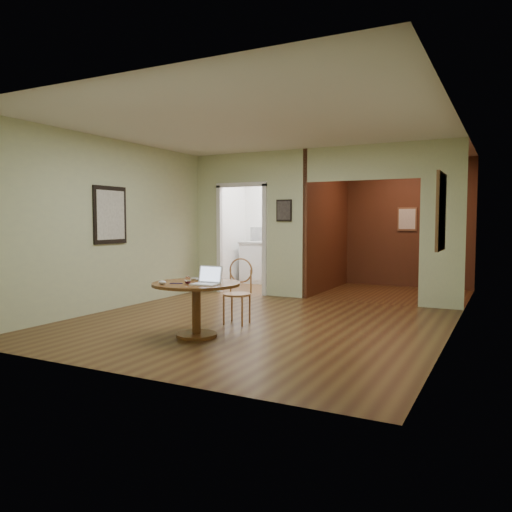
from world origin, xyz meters
The scene contains 11 objects.
floor centered at (0.00, 0.00, 0.00)m, with size 5.00×5.00×0.00m, color #3F2312.
room_shell centered at (-0.47, 3.10, 1.29)m, with size 5.20×7.50×5.00m.
dining_table centered at (-0.24, -0.94, 0.49)m, with size 1.06×1.06×0.66m.
chair centered at (-0.19, 0.01, 0.50)m, with size 0.42×0.42×0.90m.
open_laptop centered at (-0.03, -1.02, 0.72)m, with size 0.31×0.27×0.21m.
closed_laptop centered at (-0.28, -0.74, 0.68)m, with size 0.35×0.22×0.03m, color #B6B6BB.
mouse centered at (-0.50, -1.26, 0.69)m, with size 0.11×0.06×0.04m, color white.
wine_glass centered at (-0.25, -1.10, 0.71)m, with size 0.08×0.08×0.09m, color white, non-canonical shape.
pen centered at (-0.39, -1.14, 0.67)m, with size 0.01×0.01×0.15m, color #0C1059.
kitchen_cabinet centered at (-1.35, 4.20, 0.47)m, with size 2.06×0.60×0.94m.
grocery_bag centered at (-1.14, 4.20, 1.11)m, with size 0.34×0.29×0.34m, color beige.
Camera 1 is at (3.13, -5.93, 1.40)m, focal length 35.00 mm.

